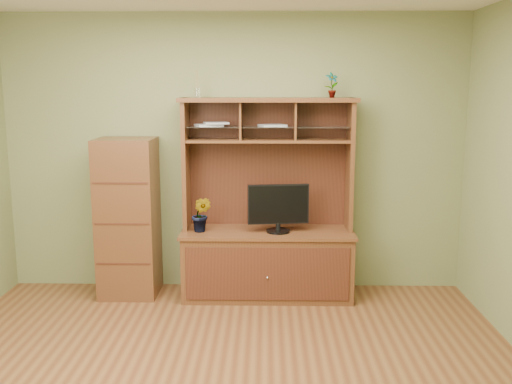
{
  "coord_description": "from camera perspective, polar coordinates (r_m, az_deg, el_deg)",
  "views": [
    {
      "loc": [
        0.32,
        -3.57,
        2.0
      ],
      "look_at": [
        0.23,
        1.2,
        1.12
      ],
      "focal_mm": 40.0,
      "sensor_mm": 36.0,
      "label": 1
    }
  ],
  "objects": [
    {
      "name": "reed_diffuser",
      "position": [
        5.42,
        -5.91,
        10.42
      ],
      "size": [
        0.05,
        0.05,
        0.25
      ],
      "color": "silver",
      "rests_on": "media_hutch"
    },
    {
      "name": "monitor",
      "position": [
        5.33,
        2.24,
        -1.53
      ],
      "size": [
        0.57,
        0.22,
        0.45
      ],
      "rotation": [
        0.0,
        0.0,
        0.13
      ],
      "color": "black",
      "rests_on": "media_hutch"
    },
    {
      "name": "media_hutch",
      "position": [
        5.5,
        1.15,
        -5.1
      ],
      "size": [
        1.66,
        0.61,
        1.9
      ],
      "color": "#4F2816",
      "rests_on": "room"
    },
    {
      "name": "magazines",
      "position": [
        5.4,
        -2.45,
        6.75
      ],
      "size": [
        0.89,
        0.26,
        0.04
      ],
      "color": "#BBBAC0",
      "rests_on": "media_hutch"
    },
    {
      "name": "room",
      "position": [
        3.64,
        -3.94,
        0.17
      ],
      "size": [
        4.54,
        4.04,
        2.74
      ],
      "color": "#582F19",
      "rests_on": "ground"
    },
    {
      "name": "side_cabinet",
      "position": [
        5.61,
        -12.66,
        -2.53
      ],
      "size": [
        0.54,
        0.5,
        1.52
      ],
      "color": "#4F2816",
      "rests_on": "room"
    },
    {
      "name": "orchid_plant",
      "position": [
        5.38,
        -5.49,
        -2.25
      ],
      "size": [
        0.22,
        0.19,
        0.34
      ],
      "primitive_type": "imported",
      "rotation": [
        0.0,
        0.0,
        -0.27
      ],
      "color": "#24531C",
      "rests_on": "media_hutch"
    },
    {
      "name": "top_plant",
      "position": [
        5.41,
        7.59,
        10.58
      ],
      "size": [
        0.14,
        0.12,
        0.23
      ],
      "primitive_type": "imported",
      "rotation": [
        0.0,
        0.0,
        0.32
      ],
      "color": "#336523",
      "rests_on": "media_hutch"
    }
  ]
}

